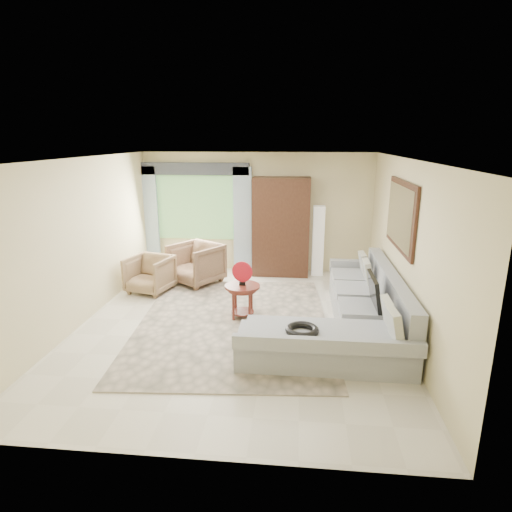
# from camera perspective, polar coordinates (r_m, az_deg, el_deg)

# --- Properties ---
(ground) EXTENTS (6.00, 6.00, 0.00)m
(ground) POSITION_cam_1_polar(r_m,az_deg,el_deg) (6.95, -2.37, -9.09)
(ground) COLOR silver
(ground) RESTS_ON ground
(area_rug) EXTENTS (3.28, 4.20, 0.02)m
(area_rug) POSITION_cam_1_polar(r_m,az_deg,el_deg) (6.99, -3.04, -8.87)
(area_rug) COLOR #BBA794
(area_rug) RESTS_ON ground
(sectional_sofa) EXTENTS (2.30, 3.46, 0.90)m
(sectional_sofa) POSITION_cam_1_polar(r_m,az_deg,el_deg) (6.67, 12.88, -7.93)
(sectional_sofa) COLOR #9EA0A6
(sectional_sofa) RESTS_ON ground
(tv_screen) EXTENTS (0.14, 0.74, 0.48)m
(tv_screen) POSITION_cam_1_polar(r_m,az_deg,el_deg) (6.51, 15.50, -4.58)
(tv_screen) COLOR black
(tv_screen) RESTS_ON sectional_sofa
(garden_hose) EXTENTS (0.43, 0.43, 0.09)m
(garden_hose) POSITION_cam_1_polar(r_m,az_deg,el_deg) (5.51, 6.17, -9.79)
(garden_hose) COLOR black
(garden_hose) RESTS_ON sectional_sofa
(coffee_table) EXTENTS (0.58, 0.58, 0.58)m
(coffee_table) POSITION_cam_1_polar(r_m,az_deg,el_deg) (7.06, -1.81, -6.01)
(coffee_table) COLOR #511C15
(coffee_table) RESTS_ON ground
(red_disc) EXTENTS (0.34, 0.08, 0.34)m
(red_disc) POSITION_cam_1_polar(r_m,az_deg,el_deg) (6.89, -1.85, -2.12)
(red_disc) COLOR #B3111F
(red_disc) RESTS_ON coffee_table
(armchair_left) EXTENTS (0.93, 0.95, 0.71)m
(armchair_left) POSITION_cam_1_polar(r_m,az_deg,el_deg) (8.49, -13.97, -2.37)
(armchair_left) COLOR #926F50
(armchair_left) RESTS_ON ground
(armchair_right) EXTENTS (1.24, 1.25, 0.83)m
(armchair_right) POSITION_cam_1_polar(r_m,az_deg,el_deg) (8.79, -7.99, -1.02)
(armchair_right) COLOR #90654E
(armchair_right) RESTS_ON ground
(potted_plant) EXTENTS (0.56, 0.51, 0.54)m
(potted_plant) POSITION_cam_1_polar(r_m,az_deg,el_deg) (9.56, -13.52, -0.84)
(potted_plant) COLOR #999999
(potted_plant) RESTS_ON ground
(armoire) EXTENTS (1.20, 0.55, 2.10)m
(armoire) POSITION_cam_1_polar(r_m,az_deg,el_deg) (9.17, 3.36, 3.89)
(armoire) COLOR #321910
(armoire) RESTS_ON ground
(floor_lamp) EXTENTS (0.24, 0.24, 1.50)m
(floor_lamp) POSITION_cam_1_polar(r_m,az_deg,el_deg) (9.30, 8.28, 2.02)
(floor_lamp) COLOR silver
(floor_lamp) RESTS_ON ground
(window) EXTENTS (1.80, 0.04, 1.40)m
(window) POSITION_cam_1_polar(r_m,az_deg,el_deg) (9.62, -8.00, 6.43)
(window) COLOR #669E59
(window) RESTS_ON wall_back
(curtain_left) EXTENTS (0.40, 0.08, 2.30)m
(curtain_left) POSITION_cam_1_polar(r_m,az_deg,el_deg) (9.87, -14.02, 4.88)
(curtain_left) COLOR #9EB7CC
(curtain_left) RESTS_ON ground
(curtain_right) EXTENTS (0.40, 0.08, 2.30)m
(curtain_right) POSITION_cam_1_polar(r_m,az_deg,el_deg) (9.38, -1.80, 4.79)
(curtain_right) COLOR #9EB7CC
(curtain_right) RESTS_ON ground
(valance) EXTENTS (2.40, 0.12, 0.26)m
(valance) POSITION_cam_1_polar(r_m,az_deg,el_deg) (9.45, -8.29, 11.45)
(valance) COLOR #1E232D
(valance) RESTS_ON wall_back
(wall_mirror) EXTENTS (0.05, 1.70, 1.05)m
(wall_mirror) POSITION_cam_1_polar(r_m,az_deg,el_deg) (6.88, 18.74, 5.13)
(wall_mirror) COLOR black
(wall_mirror) RESTS_ON wall_right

